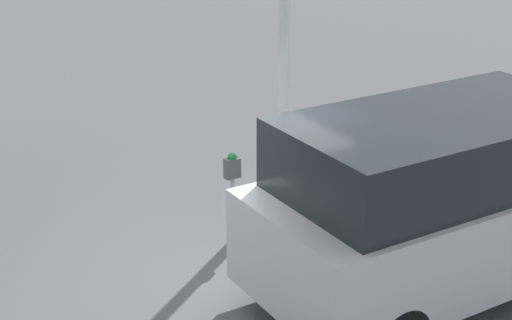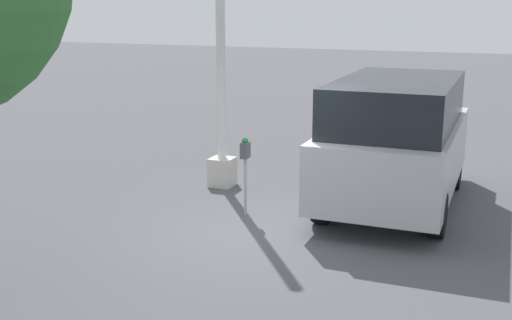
{
  "view_description": "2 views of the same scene",
  "coord_description": "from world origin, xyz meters",
  "views": [
    {
      "loc": [
        -3.64,
        -7.45,
        4.85
      ],
      "look_at": [
        0.76,
        0.1,
        1.38
      ],
      "focal_mm": 55.0,
      "sensor_mm": 36.0,
      "label": 1
    },
    {
      "loc": [
        -8.59,
        -3.46,
        3.42
      ],
      "look_at": [
        0.96,
        0.51,
        0.9
      ],
      "focal_mm": 45.0,
      "sensor_mm": 36.0,
      "label": 2
    }
  ],
  "objects": [
    {
      "name": "ground_plane",
      "position": [
        0.0,
        0.0,
        0.0
      ],
      "size": [
        80.0,
        80.0,
        0.0
      ],
      "primitive_type": "plane",
      "color": "#4C4C51"
    },
    {
      "name": "parking_meter_near",
      "position": [
        0.7,
        0.59,
        0.97
      ],
      "size": [
        0.2,
        0.11,
        1.32
      ],
      "rotation": [
        0.0,
        0.0,
        0.01
      ],
      "color": "#9E9EA3",
      "rests_on": "ground"
    },
    {
      "name": "parked_van",
      "position": [
        2.24,
        -1.55,
        1.18
      ],
      "size": [
        4.59,
        2.1,
        2.21
      ],
      "rotation": [
        0.0,
        0.0,
        0.02
      ],
      "color": "#B2B2B7",
      "rests_on": "ground"
    },
    {
      "name": "lamp_post",
      "position": [
        2.17,
        1.72,
        2.08
      ],
      "size": [
        0.44,
        0.44,
        5.97
      ],
      "color": "beige",
      "rests_on": "ground"
    }
  ]
}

